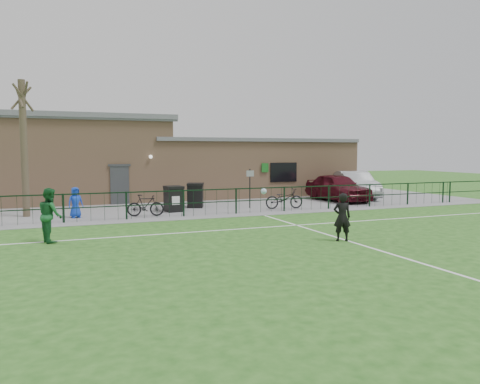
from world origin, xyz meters
name	(u,v)px	position (x,y,z in m)	size (l,w,h in m)	color
ground	(302,249)	(0.00, 0.00, 0.00)	(90.00, 90.00, 0.00)	#235519
paving_strip	(184,203)	(0.00, 13.50, 0.01)	(34.00, 13.00, 0.02)	slate
pitch_line_touch	(217,215)	(0.00, 7.80, 0.00)	(28.00, 0.10, 0.01)	white
pitch_line_mid	(250,228)	(0.00, 4.00, 0.00)	(28.00, 0.10, 0.01)	white
pitch_line_perp	(358,244)	(2.00, 0.00, 0.00)	(0.10, 16.00, 0.01)	white
perimeter_fence	(216,202)	(0.00, 8.00, 0.60)	(28.00, 0.10, 1.20)	black
bare_tree	(24,149)	(-8.00, 10.50, 3.00)	(0.30, 0.30, 6.00)	#463A2A
wheelie_bin_left	(174,200)	(-1.52, 9.81, 0.59)	(0.75, 0.86, 1.14)	black
wheelie_bin_right	(195,196)	(-0.08, 11.01, 0.60)	(0.77, 0.87, 1.17)	black
sign_post	(250,188)	(2.44, 9.77, 1.02)	(0.06, 0.06, 2.00)	black
car_maroon	(338,187)	(8.49, 10.96, 0.82)	(1.88, 4.67, 1.59)	#4A0D18
car_silver	(354,185)	(10.48, 12.13, 0.84)	(1.74, 5.00, 1.65)	#97999E
bicycle_d	(146,205)	(-3.07, 8.65, 0.51)	(0.46, 1.62, 0.97)	black
bicycle_e	(284,199)	(3.92, 8.83, 0.53)	(0.68, 1.94, 1.02)	black
spectator_child	(75,202)	(-5.99, 9.30, 0.69)	(0.65, 0.43, 1.34)	blue
goalkeeper_kick	(339,216)	(1.77, 0.71, 0.80)	(1.80, 3.50, 1.57)	black
outfield_player	(50,215)	(-6.97, 3.93, 0.87)	(0.85, 0.66, 1.75)	#1A5D2D
ball_ground	(47,223)	(-7.14, 7.50, 0.11)	(0.21, 0.21, 0.21)	silver
clubhouse	(157,162)	(-0.88, 16.50, 2.22)	(24.25, 5.40, 4.96)	tan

